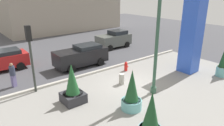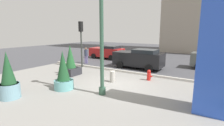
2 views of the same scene
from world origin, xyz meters
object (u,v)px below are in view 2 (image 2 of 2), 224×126
Objects in this scene: potted_plant_near_right at (71,63)px; fire_hydrant at (149,75)px; pedestrian_by_curb at (86,55)px; concrete_bollard at (113,77)px; potted_plant_curbside at (63,74)px; car_curb_east at (107,52)px; traffic_light_far_side at (81,37)px; potted_plant_near_left at (9,79)px; car_passing_lane at (217,59)px; car_far_lane at (139,58)px; art_pillar_blue at (216,46)px; lamp_post at (102,33)px.

fire_hydrant is at bearing 17.29° from potted_plant_near_right.
concrete_bollard is at bearing -35.38° from pedestrian_by_curb.
fire_hydrant is 0.45× the size of pedestrian_by_curb.
potted_plant_curbside reaches higher than pedestrian_by_curb.
car_curb_east is at bearing 89.49° from pedestrian_by_curb.
traffic_light_far_side is (-4.97, 2.55, 2.46)m from concrete_bollard.
potted_plant_curbside is at bearing 62.69° from potted_plant_near_left.
potted_plant_curbside reaches higher than car_passing_lane.
potted_plant_near_left is at bearing -74.71° from traffic_light_far_side.
car_far_lane is at bearing -29.41° from car_curb_east.
art_pillar_blue reaches higher than potted_plant_curbside.
potted_plant_curbside is at bearing -121.41° from concrete_bollard.
pedestrian_by_curb reaches higher than car_curb_east.
potted_plant_near_left is at bearing -72.30° from pedestrian_by_curb.
car_far_lane is at bearing 54.71° from potted_plant_near_right.
potted_plant_near_right is 0.56× the size of car_curb_east.
car_curb_east reaches higher than concrete_bollard.
concrete_bollard is (-1.89, -1.66, 0.01)m from fire_hydrant.
lamp_post reaches higher than art_pillar_blue.
potted_plant_near_right is 6.04m from car_far_lane.
car_passing_lane is at bearing -0.62° from car_curb_east.
fire_hydrant is (5.63, 1.75, -0.56)m from potted_plant_near_right.
potted_plant_near_right reaches higher than car_far_lane.
fire_hydrant is (4.78, 6.75, -0.63)m from potted_plant_near_left.
pedestrian_by_curb is (-7.72, 2.48, 0.55)m from fire_hydrant.
fire_hydrant is at bearing -17.79° from pedestrian_by_curb.
art_pillar_blue is at bearing -39.20° from car_curb_east.
potted_plant_curbside is at bearing -68.72° from car_curb_east.
art_pillar_blue is 1.32× the size of car_curb_east.
potted_plant_near_right is at bearing 99.68° from potted_plant_near_left.
fire_hydrant is at bearing -55.96° from car_far_lane.
car_curb_east is (-11.48, 0.13, -0.10)m from car_passing_lane.
lamp_post is at bearing -71.73° from concrete_bollard.
potted_plant_near_left reaches higher than concrete_bollard.
potted_plant_near_left is (-8.57, -3.69, -1.75)m from art_pillar_blue.
potted_plant_near_right is 1.39× the size of pedestrian_by_curb.
car_passing_lane is at bearing 56.46° from potted_plant_near_left.
potted_plant_curbside is 12.83m from car_passing_lane.
concrete_bollard is at bearing 108.27° from lamp_post.
potted_plant_near_left is 10.27m from car_far_lane.
potted_plant_curbside is 3.20m from concrete_bollard.
concrete_bollard is at bearing -138.77° from fire_hydrant.
pedestrian_by_curb is (-5.83, 4.14, 0.55)m from concrete_bollard.
art_pillar_blue reaches higher than fire_hydrant.
potted_plant_curbside reaches higher than car_curb_east.
lamp_post reaches higher than car_far_lane.
pedestrian_by_curb is at bearing 162.21° from fire_hydrant.
car_passing_lane is (8.57, 12.93, -0.07)m from potted_plant_near_left.
art_pillar_blue is 2.38× the size of potted_plant_near_right.
car_passing_lane is at bearing 26.83° from car_far_lane.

